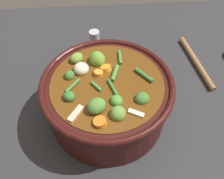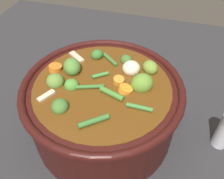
% 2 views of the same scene
% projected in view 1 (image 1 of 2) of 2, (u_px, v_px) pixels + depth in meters
% --- Properties ---
extents(ground_plane, '(1.10, 1.10, 0.00)m').
position_uv_depth(ground_plane, '(108.00, 114.00, 0.63)').
color(ground_plane, '#2D2D30').
extents(cooking_pot, '(0.31, 0.31, 0.16)m').
position_uv_depth(cooking_pot, '(107.00, 98.00, 0.58)').
color(cooking_pot, '#38110F').
rests_on(cooking_pot, ground_plane).
extents(wooden_spoon, '(0.19, 0.24, 0.02)m').
position_uv_depth(wooden_spoon, '(216.00, 59.00, 0.76)').
color(wooden_spoon, olive).
rests_on(wooden_spoon, ground_plane).
extents(salt_shaker, '(0.03, 0.03, 0.09)m').
position_uv_depth(salt_shaker, '(95.00, 43.00, 0.75)').
color(salt_shaker, silver).
rests_on(salt_shaker, ground_plane).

